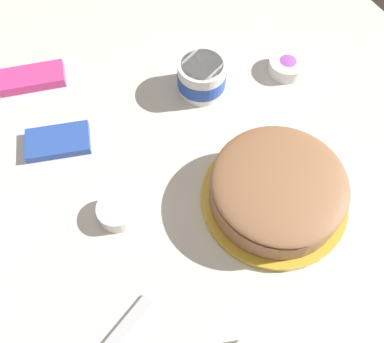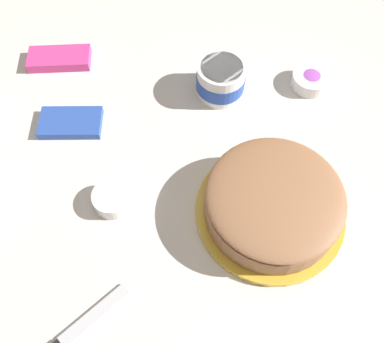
# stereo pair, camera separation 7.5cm
# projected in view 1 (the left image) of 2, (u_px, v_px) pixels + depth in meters

# --- Properties ---
(ground_plane) EXTENTS (1.54, 1.54, 0.00)m
(ground_plane) POSITION_uv_depth(u_px,v_px,m) (150.00, 169.00, 0.89)
(ground_plane) COLOR silver
(frosted_cake) EXTENTS (0.29, 0.29, 0.09)m
(frosted_cake) POSITION_uv_depth(u_px,v_px,m) (277.00, 191.00, 0.81)
(frosted_cake) COLOR gold
(frosted_cake) RESTS_ON ground_plane
(frosting_tub) EXTENTS (0.11, 0.11, 0.08)m
(frosting_tub) POSITION_uv_depth(u_px,v_px,m) (202.00, 77.00, 0.96)
(frosting_tub) COLOR white
(frosting_tub) RESTS_ON ground_plane
(sprinkle_bowl_yellow) EXTENTS (0.08, 0.08, 0.03)m
(sprinkle_bowl_yellow) POSITION_uv_depth(u_px,v_px,m) (117.00, 211.00, 0.82)
(sprinkle_bowl_yellow) COLOR white
(sprinkle_bowl_yellow) RESTS_ON ground_plane
(sprinkle_bowl_rainbow) EXTENTS (0.09, 0.09, 0.03)m
(sprinkle_bowl_rainbow) POSITION_uv_depth(u_px,v_px,m) (287.00, 65.00, 1.01)
(sprinkle_bowl_rainbow) COLOR white
(sprinkle_bowl_rainbow) RESTS_ON ground_plane
(candy_box_lower) EXTENTS (0.16, 0.11, 0.02)m
(candy_box_lower) POSITION_uv_depth(u_px,v_px,m) (33.00, 78.00, 1.00)
(candy_box_lower) COLOR #E53D8E
(candy_box_lower) RESTS_ON ground_plane
(candy_box_upper) EXTENTS (0.15, 0.12, 0.02)m
(candy_box_upper) POSITION_uv_depth(u_px,v_px,m) (58.00, 141.00, 0.91)
(candy_box_upper) COLOR #2D51B2
(candy_box_upper) RESTS_ON ground_plane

